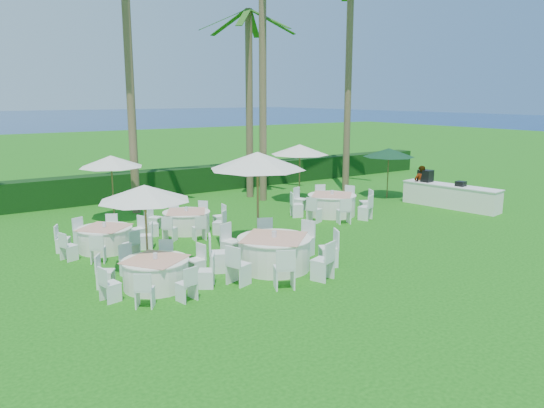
% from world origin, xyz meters
% --- Properties ---
extents(ground, '(120.00, 120.00, 0.00)m').
position_xyz_m(ground, '(0.00, 0.00, 0.00)').
color(ground, '#13590F').
rests_on(ground, ground).
extents(hedge, '(34.00, 1.00, 1.20)m').
position_xyz_m(hedge, '(0.00, 12.00, 0.60)').
color(hedge, black).
rests_on(hedge, ground).
extents(banquet_table_a, '(2.84, 2.84, 0.87)m').
position_xyz_m(banquet_table_a, '(-4.14, 0.59, 0.38)').
color(banquet_table_a, white).
rests_on(banquet_table_a, ground).
extents(banquet_table_b, '(3.42, 3.42, 1.04)m').
position_xyz_m(banquet_table_b, '(-0.96, 0.18, 0.46)').
color(banquet_table_b, white).
rests_on(banquet_table_b, ground).
extents(banquet_table_d, '(2.78, 2.78, 0.87)m').
position_xyz_m(banquet_table_d, '(-4.22, 4.45, 0.38)').
color(banquet_table_d, white).
rests_on(banquet_table_d, ground).
extents(banquet_table_e, '(2.83, 2.83, 0.87)m').
position_xyz_m(banquet_table_e, '(-1.23, 5.13, 0.37)').
color(banquet_table_e, white).
rests_on(banquet_table_e, ground).
extents(banquet_table_f, '(3.17, 3.17, 0.99)m').
position_xyz_m(banquet_table_f, '(4.56, 4.34, 0.43)').
color(banquet_table_f, white).
rests_on(banquet_table_f, ground).
extents(umbrella_a, '(2.36, 2.36, 2.37)m').
position_xyz_m(umbrella_a, '(-3.95, 1.63, 2.16)').
color(umbrella_a, brown).
rests_on(umbrella_a, ground).
extents(umbrella_b, '(2.86, 2.86, 2.97)m').
position_xyz_m(umbrella_b, '(-0.37, 1.92, 2.71)').
color(umbrella_b, brown).
rests_on(umbrella_b, ground).
extents(umbrella_c, '(2.31, 2.31, 2.45)m').
position_xyz_m(umbrella_c, '(-2.80, 8.05, 2.23)').
color(umbrella_c, brown).
rests_on(umbrella_c, ground).
extents(umbrella_d, '(2.50, 2.50, 2.53)m').
position_xyz_m(umbrella_d, '(5.06, 7.12, 2.31)').
color(umbrella_d, brown).
rests_on(umbrella_d, ground).
extents(umbrella_green, '(2.32, 2.32, 2.26)m').
position_xyz_m(umbrella_green, '(9.03, 5.72, 2.07)').
color(umbrella_green, brown).
rests_on(umbrella_green, ground).
extents(buffet_table, '(1.55, 4.18, 1.45)m').
position_xyz_m(buffet_table, '(9.60, 2.74, 0.51)').
color(buffet_table, white).
rests_on(buffet_table, ground).
extents(staff_person, '(0.69, 0.55, 1.64)m').
position_xyz_m(staff_person, '(9.24, 4.02, 0.82)').
color(staff_person, gray).
rests_on(staff_person, ground).
extents(palm_b, '(4.41, 4.09, 10.01)m').
position_xyz_m(palm_b, '(-1.60, 9.05, 5.47)').
color(palm_b, brown).
rests_on(palm_b, ground).
extents(palm_c, '(4.40, 4.11, 11.14)m').
position_xyz_m(palm_c, '(3.99, 8.38, 6.05)').
color(palm_c, brown).
rests_on(palm_c, ground).
extents(palm_d, '(4.36, 4.26, 8.27)m').
position_xyz_m(palm_d, '(3.93, 9.39, 4.58)').
color(palm_d, brown).
rests_on(palm_d, ground).
extents(palm_e, '(4.41, 4.06, 10.18)m').
position_xyz_m(palm_e, '(8.65, 8.14, 5.56)').
color(palm_e, brown).
rests_on(palm_e, ground).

